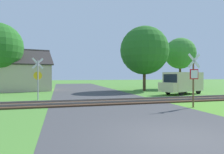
{
  "coord_description": "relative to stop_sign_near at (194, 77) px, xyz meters",
  "views": [
    {
      "loc": [
        -3.39,
        -5.23,
        1.91
      ],
      "look_at": [
        0.5,
        9.3,
        1.8
      ],
      "focal_mm": 32.0,
      "sensor_mm": 36.0,
      "label": 1
    }
  ],
  "objects": [
    {
      "name": "ground_plane",
      "position": [
        -4.4,
        -5.0,
        -1.84
      ],
      "size": [
        160.0,
        160.0,
        0.0
      ],
      "primitive_type": "plane",
      "color": "#4C8433"
    },
    {
      "name": "road_asphalt",
      "position": [
        -4.4,
        -3.0,
        -1.84
      ],
      "size": [
        7.98,
        80.0,
        0.01
      ],
      "primitive_type": "cube",
      "color": "#424244",
      "rests_on": "ground"
    },
    {
      "name": "rail_track",
      "position": [
        -4.4,
        3.29,
        -1.78
      ],
      "size": [
        60.0,
        2.6,
        0.22
      ],
      "color": "#422D1E",
      "rests_on": "ground"
    },
    {
      "name": "stop_sign_near",
      "position": [
        0.0,
        0.0,
        0.0
      ],
      "size": [
        0.88,
        0.16,
        3.23
      ],
      "rotation": [
        0.0,
        0.0,
        3.21
      ],
      "color": "brown",
      "rests_on": "ground"
    },
    {
      "name": "crossing_sign_far",
      "position": [
        -9.35,
        6.11,
        0.06
      ],
      "size": [
        0.86,
        0.25,
        3.29
      ],
      "rotation": [
        0.0,
        0.0,
        0.25
      ],
      "color": "#9E9EA5",
      "rests_on": "ground"
    },
    {
      "name": "house",
      "position": [
        -13.24,
        17.23,
        -0.03
      ],
      "size": [
        9.79,
        8.31,
        5.34
      ],
      "rotation": [
        0.0,
        0.0,
        0.19
      ],
      "color": "#C6B293",
      "rests_on": "ground"
    },
    {
      "name": "tree_right",
      "position": [
        2.64,
        12.97,
        3.23
      ],
      "size": [
        6.08,
        6.08,
        8.12
      ],
      "color": "#513823",
      "rests_on": "ground"
    },
    {
      "name": "tree_far",
      "position": [
        9.51,
        15.55,
        3.32
      ],
      "size": [
        4.55,
        4.55,
        7.45
      ],
      "color": "#513823",
      "rests_on": "ground"
    },
    {
      "name": "mail_truck",
      "position": [
        4.4,
        7.54,
        -0.6
      ],
      "size": [
        5.24,
        3.41,
        2.24
      ],
      "rotation": [
        0.0,
        0.0,
        1.92
      ],
      "color": "beige",
      "rests_on": "ground"
    }
  ]
}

